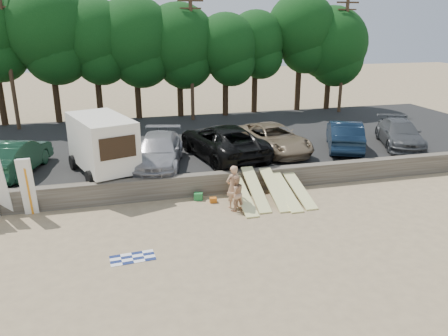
{
  "coord_description": "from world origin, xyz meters",
  "views": [
    {
      "loc": [
        -3.8,
        -15.51,
        7.62
      ],
      "look_at": [
        1.01,
        3.0,
        1.2
      ],
      "focal_mm": 35.0,
      "sensor_mm": 36.0,
      "label": 1
    }
  ],
  "objects_px": {
    "car_6": "(400,134)",
    "beachgoer_a": "(233,187)",
    "cooler": "(198,196)",
    "box_trailer": "(102,142)",
    "car_5": "(344,135)",
    "car_3": "(223,141)",
    "car_2": "(158,151)",
    "beachgoer_b": "(236,193)",
    "car_1": "(15,157)",
    "car_4": "(273,138)"
  },
  "relations": [
    {
      "from": "car_6",
      "to": "cooler",
      "type": "distance_m",
      "value": 13.22
    },
    {
      "from": "car_3",
      "to": "car_6",
      "type": "bearing_deg",
      "value": 166.79
    },
    {
      "from": "car_4",
      "to": "beachgoer_a",
      "type": "distance_m",
      "value": 6.6
    },
    {
      "from": "car_2",
      "to": "cooler",
      "type": "xyz_separation_m",
      "value": [
        1.39,
        -3.1,
        -1.33
      ]
    },
    {
      "from": "beachgoer_b",
      "to": "cooler",
      "type": "distance_m",
      "value": 2.11
    },
    {
      "from": "box_trailer",
      "to": "car_4",
      "type": "xyz_separation_m",
      "value": [
        9.13,
        1.39,
        -0.77
      ]
    },
    {
      "from": "car_5",
      "to": "car_6",
      "type": "height_order",
      "value": "car_5"
    },
    {
      "from": "car_2",
      "to": "car_3",
      "type": "height_order",
      "value": "car_3"
    },
    {
      "from": "box_trailer",
      "to": "car_1",
      "type": "relative_size",
      "value": 0.94
    },
    {
      "from": "car_4",
      "to": "car_5",
      "type": "bearing_deg",
      "value": -17.02
    },
    {
      "from": "box_trailer",
      "to": "beachgoer_b",
      "type": "relative_size",
      "value": 3.05
    },
    {
      "from": "car_1",
      "to": "car_4",
      "type": "bearing_deg",
      "value": -163.62
    },
    {
      "from": "car_2",
      "to": "beachgoer_a",
      "type": "height_order",
      "value": "car_2"
    },
    {
      "from": "box_trailer",
      "to": "beachgoer_a",
      "type": "relative_size",
      "value": 2.51
    },
    {
      "from": "cooler",
      "to": "car_1",
      "type": "bearing_deg",
      "value": 172.39
    },
    {
      "from": "box_trailer",
      "to": "cooler",
      "type": "height_order",
      "value": "box_trailer"
    },
    {
      "from": "beachgoer_b",
      "to": "cooler",
      "type": "xyz_separation_m",
      "value": [
        -1.3,
        1.54,
        -0.62
      ]
    },
    {
      "from": "car_3",
      "to": "beachgoer_b",
      "type": "bearing_deg",
      "value": 70.26
    },
    {
      "from": "car_3",
      "to": "beachgoer_b",
      "type": "relative_size",
      "value": 4.11
    },
    {
      "from": "car_2",
      "to": "car_5",
      "type": "xyz_separation_m",
      "value": [
        10.6,
        0.55,
        0.03
      ]
    },
    {
      "from": "car_2",
      "to": "car_6",
      "type": "relative_size",
      "value": 1.09
    },
    {
      "from": "car_6",
      "to": "cooler",
      "type": "xyz_separation_m",
      "value": [
        -12.69,
        -3.47,
        -1.27
      ]
    },
    {
      "from": "car_2",
      "to": "beachgoer_b",
      "type": "height_order",
      "value": "car_2"
    },
    {
      "from": "car_1",
      "to": "car_6",
      "type": "distance_m",
      "value": 20.81
    },
    {
      "from": "beachgoer_a",
      "to": "box_trailer",
      "type": "bearing_deg",
      "value": -56.29
    },
    {
      "from": "car_1",
      "to": "car_2",
      "type": "xyz_separation_m",
      "value": [
        6.73,
        -0.66,
        -0.03
      ]
    },
    {
      "from": "car_6",
      "to": "beachgoer_a",
      "type": "relative_size",
      "value": 2.67
    },
    {
      "from": "car_1",
      "to": "box_trailer",
      "type": "bearing_deg",
      "value": -178.82
    },
    {
      "from": "car_1",
      "to": "car_5",
      "type": "relative_size",
      "value": 1.01
    },
    {
      "from": "car_5",
      "to": "beachgoer_b",
      "type": "height_order",
      "value": "car_5"
    },
    {
      "from": "car_3",
      "to": "car_6",
      "type": "height_order",
      "value": "car_3"
    },
    {
      "from": "car_2",
      "to": "beachgoer_b",
      "type": "relative_size",
      "value": 3.52
    },
    {
      "from": "car_3",
      "to": "car_1",
      "type": "bearing_deg",
      "value": -10.57
    },
    {
      "from": "car_2",
      "to": "car_6",
      "type": "xyz_separation_m",
      "value": [
        14.08,
        0.37,
        -0.06
      ]
    },
    {
      "from": "car_5",
      "to": "box_trailer",
      "type": "bearing_deg",
      "value": 27.95
    },
    {
      "from": "car_3",
      "to": "beachgoer_b",
      "type": "distance_m",
      "value": 5.52
    },
    {
      "from": "car_4",
      "to": "beachgoer_b",
      "type": "bearing_deg",
      "value": -133.55
    },
    {
      "from": "car_3",
      "to": "cooler",
      "type": "relative_size",
      "value": 16.84
    },
    {
      "from": "car_1",
      "to": "car_5",
      "type": "distance_m",
      "value": 17.33
    },
    {
      "from": "box_trailer",
      "to": "car_3",
      "type": "distance_m",
      "value": 6.27
    },
    {
      "from": "box_trailer",
      "to": "car_3",
      "type": "bearing_deg",
      "value": -8.51
    },
    {
      "from": "car_5",
      "to": "car_6",
      "type": "relative_size",
      "value": 0.99
    },
    {
      "from": "beachgoer_a",
      "to": "car_2",
      "type": "bearing_deg",
      "value": -77.56
    },
    {
      "from": "car_6",
      "to": "cooler",
      "type": "bearing_deg",
      "value": -143.02
    },
    {
      "from": "box_trailer",
      "to": "car_4",
      "type": "bearing_deg",
      "value": -9.82
    },
    {
      "from": "car_3",
      "to": "beachgoer_a",
      "type": "relative_size",
      "value": 3.39
    },
    {
      "from": "car_5",
      "to": "car_1",
      "type": "bearing_deg",
      "value": 23.83
    },
    {
      "from": "car_2",
      "to": "car_5",
      "type": "height_order",
      "value": "car_5"
    },
    {
      "from": "car_1",
      "to": "car_2",
      "type": "bearing_deg",
      "value": -170.98
    },
    {
      "from": "car_3",
      "to": "car_5",
      "type": "xyz_separation_m",
      "value": [
        7.09,
        -0.21,
        -0.07
      ]
    }
  ]
}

